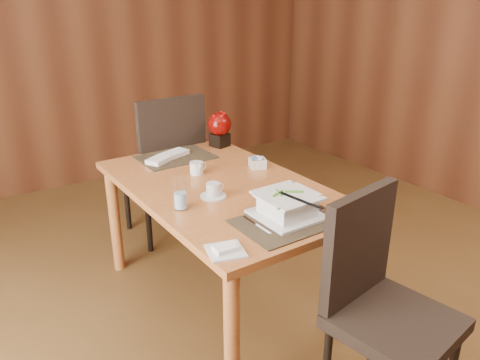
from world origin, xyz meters
TOP-DOWN VIEW (x-y plane):
  - ground at (0.00, 0.00)m, footprint 6.00×6.00m
  - back_wall at (0.00, 3.00)m, footprint 5.00×0.02m
  - dining_table at (0.00, 0.60)m, footprint 0.90×1.50m
  - placemat_near at (0.00, 0.05)m, footprint 0.45×0.33m
  - placemat_far at (0.00, 1.15)m, footprint 0.45×0.33m
  - soup_setting at (0.04, 0.09)m, footprint 0.29×0.29m
  - coffee_cup at (-0.12, 0.48)m, footprint 0.13×0.13m
  - water_glass at (-0.33, 0.45)m, footprint 0.09×0.09m
  - creamer_jug at (-0.03, 0.82)m, footprint 0.11×0.11m
  - sugar_caddy at (0.32, 0.71)m, footprint 0.12×0.12m
  - berry_decor at (0.36, 1.20)m, footprint 0.16×0.16m
  - napkins_far at (-0.05, 1.15)m, footprint 0.33×0.22m
  - bread_plate at (-0.37, -0.02)m, footprint 0.18×0.18m
  - near_chair at (0.15, -0.38)m, footprint 0.52×0.52m
  - far_chair at (0.09, 1.49)m, footprint 0.51×0.51m

SIDE VIEW (x-z plane):
  - ground at x=0.00m, z-range 0.00..0.00m
  - near_chair at x=0.15m, z-range 0.06..1.04m
  - far_chair at x=0.09m, z-range 0.07..1.15m
  - dining_table at x=0.00m, z-range 0.28..1.03m
  - placemat_near at x=0.00m, z-range 0.75..0.76m
  - placemat_far at x=0.00m, z-range 0.75..0.76m
  - bread_plate at x=-0.37m, z-range 0.75..0.76m
  - napkins_far at x=-0.05m, z-range 0.76..0.78m
  - sugar_caddy at x=0.32m, z-range 0.75..0.81m
  - coffee_cup at x=-0.12m, z-range 0.74..0.82m
  - creamer_jug at x=-0.03m, z-range 0.75..0.82m
  - soup_setting at x=0.04m, z-range 0.75..0.87m
  - water_glass at x=-0.33m, z-range 0.75..0.91m
  - berry_decor at x=0.36m, z-range 0.77..1.00m
  - back_wall at x=0.00m, z-range 0.00..2.80m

